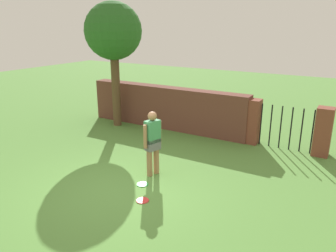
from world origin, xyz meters
The scene contains 7 objects.
ground_plane centered at (0.00, 0.00, 0.00)m, with size 40.00×40.00×0.00m, color #568C3D.
brick_wall centered at (-1.50, 4.51, 0.74)m, with size 6.05×0.50×1.49m, color brown.
tree centered at (-3.21, 3.86, 3.30)m, with size 1.97×1.97×4.35m.
person centered at (0.22, 1.02, 0.90)m, with size 0.31×0.52×1.62m.
fence_gate centered at (2.63, 4.51, 0.70)m, with size 2.46×0.44×1.40m.
frisbee_red centered at (0.74, -0.18, 0.01)m, with size 0.27×0.27×0.02m, color red.
frisbee_green centered at (0.31, 0.43, 0.01)m, with size 0.27×0.27×0.02m, color green.
Camera 1 is at (4.37, -5.22, 3.60)m, focal length 35.14 mm.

